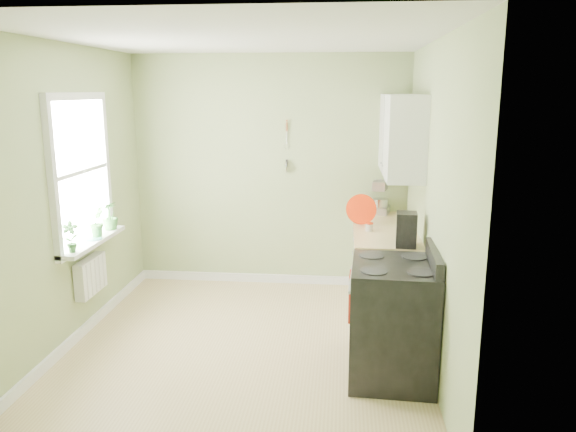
# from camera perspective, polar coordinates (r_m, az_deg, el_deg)

# --- Properties ---
(floor) EXTENTS (3.20, 3.60, 0.02)m
(floor) POSITION_cam_1_polar(r_m,az_deg,el_deg) (5.27, -4.34, -13.25)
(floor) COLOR tan
(floor) RESTS_ON ground
(ceiling) EXTENTS (3.20, 3.60, 0.02)m
(ceiling) POSITION_cam_1_polar(r_m,az_deg,el_deg) (4.76, -4.91, 17.70)
(ceiling) COLOR white
(ceiling) RESTS_ON wall_back
(wall_back) EXTENTS (3.20, 0.02, 2.70)m
(wall_back) POSITION_cam_1_polar(r_m,az_deg,el_deg) (6.60, -1.84, 4.47)
(wall_back) COLOR #A1B078
(wall_back) RESTS_ON floor
(wall_left) EXTENTS (0.02, 3.60, 2.70)m
(wall_left) POSITION_cam_1_polar(r_m,az_deg,el_deg) (5.35, -21.83, 1.65)
(wall_left) COLOR #A1B078
(wall_left) RESTS_ON floor
(wall_right) EXTENTS (0.02, 3.60, 2.70)m
(wall_right) POSITION_cam_1_polar(r_m,az_deg,el_deg) (4.82, 14.61, 1.01)
(wall_right) COLOR #A1B078
(wall_right) RESTS_ON floor
(base_cabinets) EXTENTS (0.60, 1.60, 0.87)m
(base_cabinets) POSITION_cam_1_polar(r_m,az_deg,el_deg) (5.98, 9.72, -5.60)
(base_cabinets) COLOR white
(base_cabinets) RESTS_ON floor
(countertop) EXTENTS (0.64, 1.60, 0.04)m
(countertop) POSITION_cam_1_polar(r_m,az_deg,el_deg) (5.85, 9.79, -1.36)
(countertop) COLOR beige
(countertop) RESTS_ON base_cabinets
(upper_cabinets) EXTENTS (0.35, 1.40, 0.80)m
(upper_cabinets) POSITION_cam_1_polar(r_m,az_deg,el_deg) (5.81, 11.41, 8.08)
(upper_cabinets) COLOR white
(upper_cabinets) RESTS_ON wall_right
(window) EXTENTS (0.06, 1.14, 1.44)m
(window) POSITION_cam_1_polar(r_m,az_deg,el_deg) (5.58, -20.35, 4.26)
(window) COLOR white
(window) RESTS_ON wall_left
(window_sill) EXTENTS (0.18, 1.14, 0.04)m
(window_sill) POSITION_cam_1_polar(r_m,az_deg,el_deg) (5.67, -19.17, -2.44)
(window_sill) COLOR white
(window_sill) RESTS_ON wall_left
(radiator) EXTENTS (0.12, 0.50, 0.35)m
(radiator) POSITION_cam_1_polar(r_m,az_deg,el_deg) (5.73, -19.42, -5.74)
(radiator) COLOR white
(radiator) RESTS_ON wall_left
(wall_utensils) EXTENTS (0.02, 0.14, 0.58)m
(wall_utensils) POSITION_cam_1_polar(r_m,az_deg,el_deg) (6.52, -0.13, 6.27)
(wall_utensils) COLOR beige
(wall_utensils) RESTS_ON wall_back
(stove) EXTENTS (0.72, 0.81, 1.08)m
(stove) POSITION_cam_1_polar(r_m,az_deg,el_deg) (4.66, 10.63, -10.35)
(stove) COLOR black
(stove) RESTS_ON floor
(stand_mixer) EXTENTS (0.27, 0.37, 0.41)m
(stand_mixer) POSITION_cam_1_polar(r_m,az_deg,el_deg) (6.53, 9.34, 1.87)
(stand_mixer) COLOR #B2B2B7
(stand_mixer) RESTS_ON countertop
(kettle) EXTENTS (0.18, 0.11, 0.19)m
(kettle) POSITION_cam_1_polar(r_m,az_deg,el_deg) (6.51, 7.28, 1.17)
(kettle) COLOR silver
(kettle) RESTS_ON countertop
(coffee_maker) EXTENTS (0.19, 0.21, 0.31)m
(coffee_maker) POSITION_cam_1_polar(r_m,az_deg,el_deg) (5.15, 11.90, -1.45)
(coffee_maker) COLOR black
(coffee_maker) RESTS_ON countertop
(red_tray) EXTENTS (0.33, 0.11, 0.32)m
(red_tray) POSITION_cam_1_polar(r_m,az_deg,el_deg) (5.92, 7.45, 0.68)
(red_tray) COLOR red
(red_tray) RESTS_ON countertop
(jar) EXTENTS (0.08, 0.08, 0.08)m
(jar) POSITION_cam_1_polar(r_m,az_deg,el_deg) (5.67, 8.26, -1.09)
(jar) COLOR beige
(jar) RESTS_ON countertop
(plant_a) EXTENTS (0.18, 0.16, 0.28)m
(plant_a) POSITION_cam_1_polar(r_m,az_deg,el_deg) (5.24, -21.23, -1.99)
(plant_a) COLOR #346D2E
(plant_a) RESTS_ON window_sill
(plant_b) EXTENTS (0.16, 0.19, 0.30)m
(plant_b) POSITION_cam_1_polar(r_m,az_deg,el_deg) (5.70, -18.86, -0.58)
(plant_b) COLOR #346D2E
(plant_b) RESTS_ON window_sill
(plant_c) EXTENTS (0.21, 0.21, 0.29)m
(plant_c) POSITION_cam_1_polar(r_m,az_deg,el_deg) (5.98, -17.66, 0.02)
(plant_c) COLOR #346D2E
(plant_c) RESTS_ON window_sill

